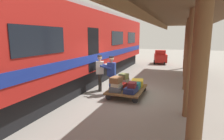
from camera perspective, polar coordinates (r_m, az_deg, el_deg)
name	(u,v)px	position (r m, az deg, el deg)	size (l,w,h in m)	color
ground_plane	(130,94)	(8.50, 5.60, -7.31)	(60.00, 60.00, 0.00)	gray
platform_canopy	(190,18)	(7.86, 22.76, 14.65)	(3.20, 17.12, 3.56)	brown
train_car	(66,47)	(9.51, -13.83, 6.97)	(3.03, 19.69, 4.00)	#B21E19
luggage_cart	(127,89)	(8.21, 4.69, -5.89)	(1.41, 2.05, 0.32)	brown
suitcase_yellow_case	(137,83)	(8.61, 7.78, -3.88)	(0.51, 0.58, 0.29)	gold
suitcase_red_plastic	(120,85)	(8.26, 2.58, -4.75)	(0.46, 0.51, 0.19)	#AD231E
suitcase_gray_aluminum	(124,82)	(8.77, 3.73, -3.58)	(0.38, 0.47, 0.28)	#9EA0A5
suitcase_slate_roller	(116,89)	(7.75, 1.27, -5.74)	(0.49, 0.61, 0.20)	#4C515B
suitcase_teal_softside	(134,86)	(8.08, 6.88, -4.82)	(0.45, 0.45, 0.28)	#1E666B
suitcase_navy_fabric	(131,90)	(7.57, 5.84, -6.14)	(0.43, 0.63, 0.22)	navy
suitcase_cream_canvas	(117,84)	(7.71, 1.41, -4.43)	(0.32, 0.49, 0.16)	beige
suitcase_maroon_trunk	(132,85)	(7.54, 6.16, -4.56)	(0.30, 0.39, 0.20)	maroon
suitcase_olive_duffel	(124,76)	(8.68, 3.63, -1.94)	(0.36, 0.38, 0.25)	brown
suitcase_brown_leather	(116,80)	(7.66, 1.33, -3.02)	(0.40, 0.52, 0.23)	brown
porter_in_overalls	(111,74)	(8.30, -0.30, -1.09)	(0.68, 0.45, 1.70)	navy
porter_by_door	(100,72)	(8.74, -3.60, -0.53)	(0.74, 0.60, 1.70)	#332D28
baggage_tug	(160,57)	(18.00, 14.64, 3.83)	(1.39, 1.87, 1.30)	#B21E19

